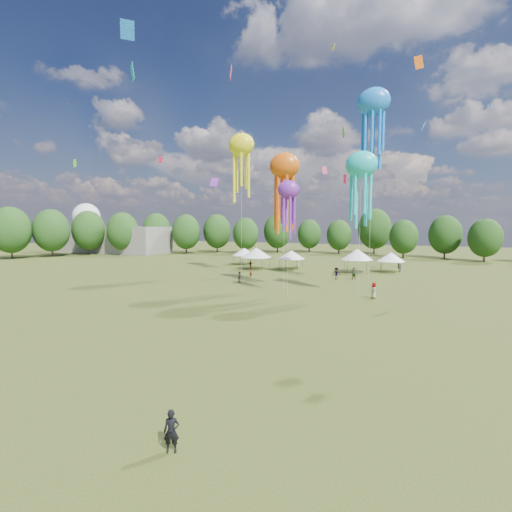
% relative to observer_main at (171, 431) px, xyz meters
% --- Properties ---
extents(ground, '(300.00, 300.00, 0.00)m').
position_rel_observer_main_xyz_m(ground, '(-7.07, 1.21, -0.81)').
color(ground, '#384416').
rests_on(ground, ground).
extents(observer_main, '(0.70, 0.61, 1.62)m').
position_rel_observer_main_xyz_m(observer_main, '(0.00, 0.00, 0.00)').
color(observer_main, black).
rests_on(observer_main, ground).
extents(spectator_near, '(0.97, 0.88, 1.61)m').
position_rel_observer_main_xyz_m(spectator_near, '(-15.22, 36.61, -0.01)').
color(spectator_near, gray).
rests_on(spectator_near, ground).
extents(spectators_far, '(27.45, 27.47, 1.89)m').
position_rel_observer_main_xyz_m(spectators_far, '(-3.29, 47.15, 0.08)').
color(spectators_far, gray).
rests_on(spectators_far, ground).
extents(festival_tents, '(34.84, 11.90, 4.29)m').
position_rel_observer_main_xyz_m(festival_tents, '(-11.13, 55.64, 2.20)').
color(festival_tents, '#47474C').
rests_on(festival_tents, ground).
extents(show_kites, '(26.09, 17.20, 26.66)m').
position_rel_observer_main_xyz_m(show_kites, '(-6.77, 38.84, 17.01)').
color(show_kites, '#EC5A0E').
rests_on(show_kites, ground).
extents(small_kites, '(70.32, 49.33, 45.40)m').
position_rel_observer_main_xyz_m(small_kites, '(-5.72, 42.58, 29.82)').
color(small_kites, '#EC5A0E').
rests_on(small_kites, ground).
extents(treeline, '(201.57, 95.24, 13.43)m').
position_rel_observer_main_xyz_m(treeline, '(-10.93, 63.72, 5.73)').
color(treeline, '#38281C').
rests_on(treeline, ground).
extents(hangar, '(40.00, 12.00, 8.00)m').
position_rel_observer_main_xyz_m(hangar, '(-79.07, 73.21, 3.19)').
color(hangar, gray).
rests_on(hangar, ground).
extents(radome, '(9.00, 9.00, 16.00)m').
position_rel_observer_main_xyz_m(radome, '(-95.07, 79.21, 9.17)').
color(radome, white).
rests_on(radome, ground).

